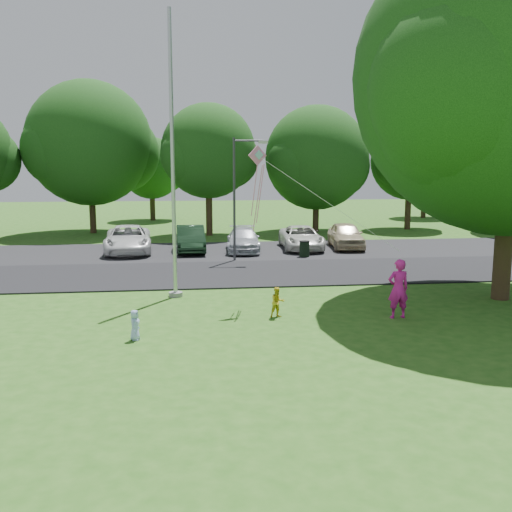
{
  "coord_description": "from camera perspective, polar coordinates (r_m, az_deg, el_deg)",
  "views": [
    {
      "loc": [
        -3.0,
        -15.47,
        4.77
      ],
      "look_at": [
        -0.67,
        4.0,
        1.6
      ],
      "focal_mm": 40.0,
      "sensor_mm": 36.0,
      "label": 1
    }
  ],
  "objects": [
    {
      "name": "trash_can",
      "position": [
        29.4,
        4.87,
        0.68
      ],
      "size": [
        0.55,
        0.55,
        0.87
      ],
      "rotation": [
        0.0,
        0.0,
        0.21
      ],
      "color": "black",
      "rests_on": "ground"
    },
    {
      "name": "parked_cars",
      "position": [
        31.35,
        -2.33,
        1.8
      ],
      "size": [
        14.54,
        5.35,
        1.45
      ],
      "color": "silver",
      "rests_on": "ground"
    },
    {
      "name": "woman",
      "position": [
        18.3,
        14.04,
        -3.19
      ],
      "size": [
        0.7,
        0.48,
        1.87
      ],
      "primitive_type": "imported",
      "rotation": [
        0.0,
        0.0,
        3.2
      ],
      "color": "#D61C93",
      "rests_on": "ground"
    },
    {
      "name": "street_lamp",
      "position": [
        27.88,
        -1.7,
        6.82
      ],
      "size": [
        1.7,
        0.27,
        6.03
      ],
      "rotation": [
        0.0,
        0.0,
        -0.06
      ],
      "color": "#3F3F44",
      "rests_on": "ground"
    },
    {
      "name": "flagpole",
      "position": [
        20.48,
        -8.29,
        7.4
      ],
      "size": [
        0.5,
        0.5,
        10.0
      ],
      "color": "#B7BABF",
      "rests_on": "ground"
    },
    {
      "name": "tree_row",
      "position": [
        39.97,
        -0.23,
        10.54
      ],
      "size": [
        64.35,
        11.94,
        10.88
      ],
      "color": "#332316",
      "rests_on": "ground"
    },
    {
      "name": "ground",
      "position": [
        16.46,
        4.0,
        -7.68
      ],
      "size": [
        120.0,
        120.0,
        0.0
      ],
      "primitive_type": "plane",
      "color": "#285A17",
      "rests_on": "ground"
    },
    {
      "name": "child_yellow",
      "position": [
        17.94,
        2.16,
        -4.65
      ],
      "size": [
        0.55,
        0.47,
        0.97
      ],
      "primitive_type": "imported",
      "rotation": [
        0.0,
        0.0,
        0.26
      ],
      "color": "gold",
      "rests_on": "ground"
    },
    {
      "name": "horizon_trees",
      "position": [
        49.85,
        1.34,
        8.65
      ],
      "size": [
        77.46,
        7.2,
        7.02
      ],
      "color": "#332316",
      "rests_on": "ground"
    },
    {
      "name": "kite",
      "position": [
        18.89,
        0.38,
        8.64
      ],
      "size": [
        4.49,
        2.38,
        3.26
      ],
      "rotation": [
        0.0,
        0.0,
        0.33
      ],
      "color": "pink",
      "rests_on": "ground"
    },
    {
      "name": "park_road",
      "position": [
        25.1,
        0.16,
        -1.7
      ],
      "size": [
        60.0,
        6.0,
        0.06
      ],
      "primitive_type": "cube",
      "color": "black",
      "rests_on": "ground"
    },
    {
      "name": "parking_strip",
      "position": [
        31.47,
        -1.28,
        0.52
      ],
      "size": [
        42.0,
        7.0,
        0.06
      ],
      "primitive_type": "cube",
      "color": "black",
      "rests_on": "ground"
    },
    {
      "name": "child_blue",
      "position": [
        16.02,
        -12.02,
        -6.77
      ],
      "size": [
        0.35,
        0.46,
        0.85
      ],
      "primitive_type": "imported",
      "rotation": [
        0.0,
        0.0,
        1.36
      ],
      "color": "#A6BDFF",
      "rests_on": "ground"
    }
  ]
}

